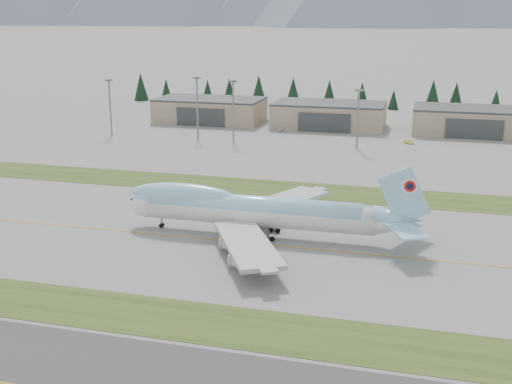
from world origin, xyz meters
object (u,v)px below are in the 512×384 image
(hangar_left, at_px, (210,110))
(hangar_right, at_px, (473,121))
(hangar_center, at_px, (329,115))
(service_vehicle_b, at_px, (408,144))
(boeing_747_freighter, at_px, (255,210))
(service_vehicle_a, at_px, (281,131))

(hangar_left, bearing_deg, hangar_right, 0.00)
(hangar_center, relative_size, service_vehicle_b, 11.73)
(boeing_747_freighter, bearing_deg, service_vehicle_b, 75.17)
(service_vehicle_a, bearing_deg, hangar_center, 45.10)
(boeing_747_freighter, bearing_deg, service_vehicle_a, 99.89)
(hangar_left, bearing_deg, hangar_center, 0.00)
(boeing_747_freighter, height_order, hangar_left, boeing_747_freighter)
(hangar_left, distance_m, service_vehicle_a, 40.69)
(service_vehicle_a, relative_size, service_vehicle_b, 0.86)
(hangar_left, relative_size, service_vehicle_a, 13.65)
(hangar_right, xyz_separation_m, service_vehicle_b, (-24.68, -28.51, -5.39))
(hangar_left, distance_m, hangar_center, 55.00)
(hangar_right, bearing_deg, boeing_747_freighter, -110.66)
(hangar_center, bearing_deg, hangar_left, 180.00)
(hangar_left, height_order, service_vehicle_a, hangar_left)
(hangar_right, height_order, service_vehicle_a, hangar_right)
(boeing_747_freighter, xyz_separation_m, service_vehicle_b, (29.92, 116.25, -6.03))
(service_vehicle_a, height_order, service_vehicle_b, service_vehicle_b)
(hangar_left, relative_size, service_vehicle_b, 11.73)
(service_vehicle_a, bearing_deg, boeing_747_freighter, -76.24)
(service_vehicle_b, bearing_deg, hangar_center, 85.75)
(hangar_left, xyz_separation_m, hangar_center, (55.00, 0.00, 0.00))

